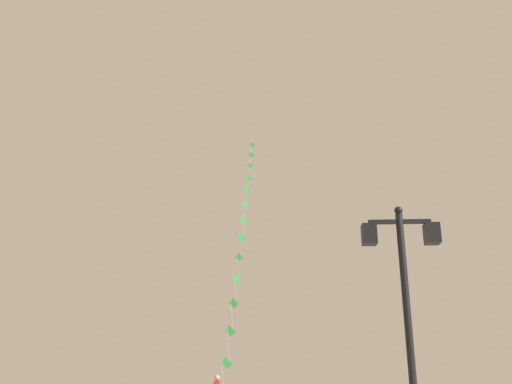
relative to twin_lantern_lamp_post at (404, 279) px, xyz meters
name	(u,v)px	position (x,y,z in m)	size (l,w,h in m)	color
twin_lantern_lamp_post	(404,279)	(0.00, 0.00, 0.00)	(1.49, 0.28, 4.70)	black
kite_train	(243,227)	(-4.97, 24.09, 7.65)	(0.60, 19.68, 20.97)	brown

